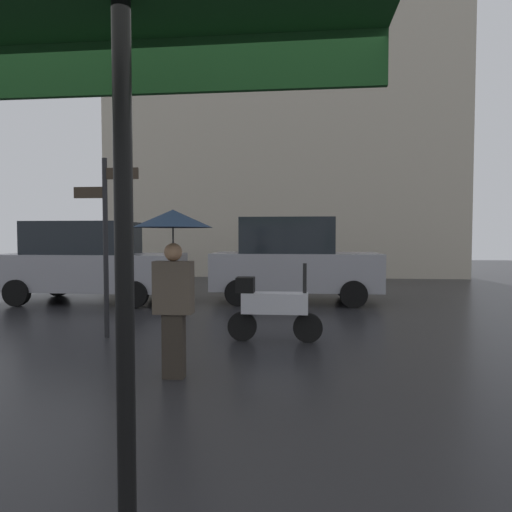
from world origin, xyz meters
The scene contains 6 objects.
pedestrian_with_umbrella centered at (-0.58, 2.66, 1.51)m, with size 0.91×0.91×1.96m.
parked_scooter centered at (0.43, 4.57, 0.56)m, with size 1.49×0.32×1.23m.
parked_car_left centered at (0.67, 8.91, 1.05)m, with size 4.15×1.89×2.12m.
parked_car_right centered at (-4.45, 8.38, 1.01)m, with size 4.45×1.99×2.02m.
street_signpost centered at (-2.27, 4.59, 1.77)m, with size 1.08×0.08×2.91m.
building_block centered at (0.00, 17.02, 6.49)m, with size 14.73×3.17×12.97m, color #B2A893.
Camera 1 is at (0.90, -2.33, 1.65)m, focal length 31.19 mm.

